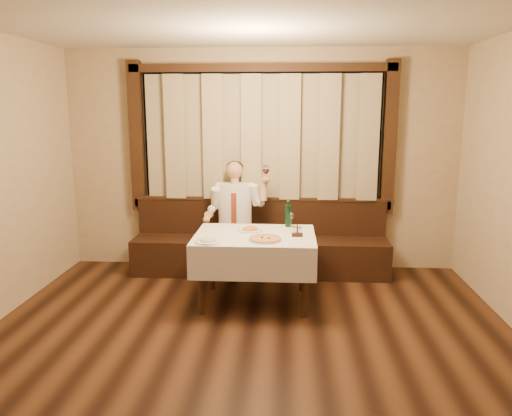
# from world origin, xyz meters

# --- Properties ---
(room) EXTENTS (5.01, 6.01, 2.81)m
(room) POSITION_xyz_m (-0.00, 0.97, 1.50)
(room) COLOR black
(room) RESTS_ON ground
(banquette) EXTENTS (3.20, 0.61, 0.94)m
(banquette) POSITION_xyz_m (0.00, 2.72, 0.31)
(banquette) COLOR black
(banquette) RESTS_ON ground
(dining_table) EXTENTS (1.27, 0.97, 0.76)m
(dining_table) POSITION_xyz_m (0.00, 1.70, 0.65)
(dining_table) COLOR black
(dining_table) RESTS_ON ground
(pizza) EXTENTS (0.34, 0.34, 0.04)m
(pizza) POSITION_xyz_m (0.12, 1.46, 0.77)
(pizza) COLOR white
(pizza) RESTS_ON dining_table
(pasta_red) EXTENTS (0.27, 0.27, 0.09)m
(pasta_red) POSITION_xyz_m (-0.06, 1.84, 0.79)
(pasta_red) COLOR white
(pasta_red) RESTS_ON dining_table
(pasta_cream) EXTENTS (0.26, 0.26, 0.09)m
(pasta_cream) POSITION_xyz_m (-0.45, 1.36, 0.79)
(pasta_cream) COLOR white
(pasta_cream) RESTS_ON dining_table
(green_bottle) EXTENTS (0.07, 0.07, 0.30)m
(green_bottle) POSITION_xyz_m (0.35, 2.07, 0.88)
(green_bottle) COLOR #104D27
(green_bottle) RESTS_ON dining_table
(table_wine_glass) EXTENTS (0.06, 0.06, 0.17)m
(table_wine_glass) POSITION_xyz_m (0.38, 2.04, 0.88)
(table_wine_glass) COLOR white
(table_wine_glass) RESTS_ON dining_table
(cruet_caddy) EXTENTS (0.11, 0.06, 0.12)m
(cruet_caddy) POSITION_xyz_m (0.45, 1.64, 0.80)
(cruet_caddy) COLOR black
(cruet_caddy) RESTS_ON dining_table
(seated_man) EXTENTS (0.78, 0.59, 1.42)m
(seated_man) POSITION_xyz_m (-0.31, 2.63, 0.83)
(seated_man) COLOR black
(seated_man) RESTS_ON ground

